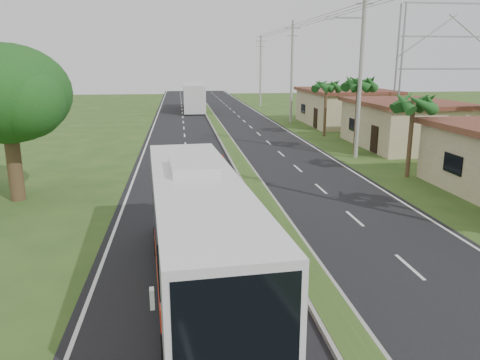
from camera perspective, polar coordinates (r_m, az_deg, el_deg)
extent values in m
plane|color=#2B4C1B|center=(15.57, 8.19, -11.19)|extent=(180.00, 180.00, 0.00)
cube|color=black|center=(34.40, -0.68, 3.06)|extent=(14.00, 160.00, 0.02)
cube|color=gray|center=(34.38, -0.68, 3.20)|extent=(1.20, 160.00, 0.17)
cube|color=#2B4C1B|center=(34.36, -0.68, 3.35)|extent=(0.95, 160.00, 0.02)
cube|color=silver|center=(34.28, -11.88, 2.70)|extent=(0.12, 160.00, 0.01)
cube|color=silver|center=(35.79, 10.05, 3.27)|extent=(0.12, 160.00, 0.01)
cube|color=tan|center=(40.11, 19.36, 6.27)|extent=(7.00, 10.00, 3.35)
cube|color=#52211D|center=(39.92, 19.58, 8.88)|extent=(7.60, 10.60, 0.32)
cube|color=tan|center=(52.90, 12.60, 8.53)|extent=(8.00, 11.00, 3.50)
cube|color=#52211D|center=(52.76, 12.71, 10.60)|extent=(8.60, 11.60, 0.32)
cylinder|color=#473321|center=(29.13, 20.04, 4.76)|extent=(0.26, 0.26, 4.60)
cylinder|color=#473321|center=(35.15, 14.02, 7.33)|extent=(0.26, 0.26, 5.40)
cylinder|color=#473321|center=(43.79, 10.35, 8.39)|extent=(0.26, 0.26, 4.80)
cylinder|color=#473321|center=(25.29, -25.84, 2.18)|extent=(0.70, 0.70, 4.00)
ellipsoid|color=#1E4412|center=(24.90, -26.64, 9.40)|extent=(6.00, 6.00, 4.68)
sphere|color=#1E4412|center=(23.60, -24.56, 8.70)|extent=(3.40, 3.40, 3.40)
cylinder|color=gray|center=(33.90, 14.50, 12.66)|extent=(0.28, 0.28, 12.00)
cube|color=gray|center=(34.10, 14.98, 20.06)|extent=(1.20, 0.10, 0.10)
cube|color=gray|center=(33.59, 12.88, 18.73)|extent=(2.40, 0.10, 0.10)
cylinder|color=gray|center=(53.02, 6.33, 12.86)|extent=(0.28, 0.28, 11.00)
cube|color=gray|center=(53.13, 6.47, 17.93)|extent=(1.60, 0.12, 0.12)
cube|color=gray|center=(53.08, 6.45, 17.07)|extent=(1.20, 0.10, 0.10)
cylinder|color=gray|center=(72.61, 2.52, 13.06)|extent=(0.28, 0.28, 10.50)
cube|color=gray|center=(72.66, 2.56, 16.57)|extent=(1.60, 0.12, 0.12)
cube|color=gray|center=(72.63, 2.56, 15.94)|extent=(1.20, 0.10, 0.10)
cylinder|color=gray|center=(47.86, 19.03, 12.66)|extent=(0.18, 0.18, 12.00)
cylinder|color=gray|center=(48.76, 18.50, 12.71)|extent=(0.18, 0.18, 12.00)
cube|color=gray|center=(50.68, 23.97, 12.27)|extent=(10.00, 0.14, 0.14)
cube|color=gray|center=(50.73, 24.32, 15.64)|extent=(10.00, 0.14, 0.14)
cube|color=gray|center=(50.96, 24.68, 18.99)|extent=(10.00, 0.14, 0.14)
cube|color=silver|center=(13.47, -5.08, -6.20)|extent=(3.21, 11.73, 3.04)
cube|color=black|center=(13.80, -5.41, -2.77)|extent=(3.10, 9.42, 1.22)
cube|color=black|center=(8.12, -0.38, -16.88)|extent=(2.18, 0.29, 1.70)
cube|color=red|center=(12.64, -4.42, -10.59)|extent=(2.81, 5.18, 0.53)
cube|color=yellow|center=(14.05, -5.14, -9.05)|extent=(2.66, 3.06, 0.24)
cube|color=silver|center=(14.11, -5.76, 1.75)|extent=(1.51, 2.41, 0.27)
cylinder|color=black|center=(10.80, -8.70, -20.57)|extent=(0.38, 1.02, 1.00)
cylinder|color=black|center=(11.07, 3.35, -19.48)|extent=(0.38, 1.02, 1.00)
cylinder|color=black|center=(16.81, -9.90, -7.43)|extent=(0.38, 1.02, 1.00)
cylinder|color=black|center=(16.98, -2.47, -7.00)|extent=(0.38, 1.02, 1.00)
cube|color=silver|center=(66.81, -5.64, 10.09)|extent=(2.99, 12.95, 3.59)
cube|color=black|center=(67.30, -5.67, 11.04)|extent=(2.99, 9.58, 1.22)
cube|color=#F95F18|center=(65.74, -5.61, 9.43)|extent=(2.94, 6.21, 0.39)
cylinder|color=black|center=(61.60, -6.67, 8.39)|extent=(0.35, 1.08, 1.08)
cylinder|color=black|center=(61.65, -4.35, 8.45)|extent=(0.35, 1.08, 1.08)
cylinder|color=black|center=(71.66, -6.69, 9.19)|extent=(0.35, 1.08, 1.08)
cylinder|color=black|center=(71.71, -4.69, 9.24)|extent=(0.35, 1.08, 1.08)
imported|color=black|center=(23.17, -2.31, -1.28)|extent=(1.55, 0.46, 0.93)
imported|color=maroon|center=(22.93, -2.33, 0.99)|extent=(0.63, 0.42, 1.71)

